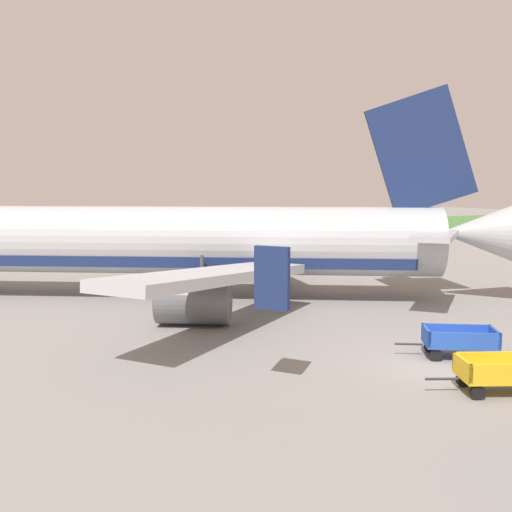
# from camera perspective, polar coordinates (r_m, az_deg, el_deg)

# --- Properties ---
(ground_plane) EXTENTS (220.00, 220.00, 0.00)m
(ground_plane) POSITION_cam_1_polar(r_m,az_deg,el_deg) (21.82, 16.67, -10.03)
(ground_plane) COLOR gray
(grass_strip) EXTENTS (220.00, 28.00, 0.06)m
(grass_strip) POSITION_cam_1_polar(r_m,az_deg,el_deg) (72.87, -16.29, 1.67)
(grass_strip) COLOR #477A38
(grass_strip) RESTS_ON ground
(airplane) EXTENTS (33.52, 28.10, 11.34)m
(airplane) POSITION_cam_1_polar(r_m,az_deg,el_deg) (33.38, -7.02, 1.33)
(airplane) COLOR #B2B7BC
(airplane) RESTS_ON ground
(baggage_cart_nearest) EXTENTS (3.51, 2.37, 1.07)m
(baggage_cart_nearest) POSITION_cam_1_polar(r_m,az_deg,el_deg) (19.74, 22.19, -10.22)
(baggage_cart_nearest) COLOR gold
(baggage_cart_nearest) RESTS_ON ground
(baggage_cart_second_in_row) EXTENTS (3.36, 2.59, 1.07)m
(baggage_cart_second_in_row) POSITION_cam_1_polar(r_m,az_deg,el_deg) (23.08, 18.69, -7.62)
(baggage_cart_second_in_row) COLOR #234CB2
(baggage_cart_second_in_row) RESTS_ON ground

